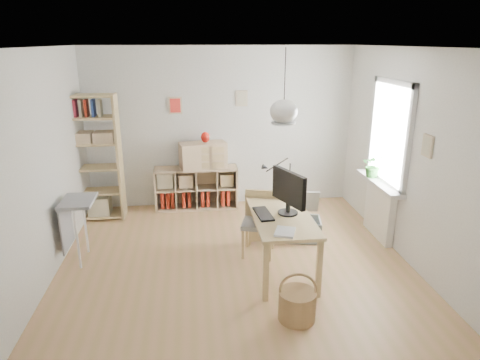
{
  "coord_description": "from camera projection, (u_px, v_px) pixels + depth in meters",
  "views": [
    {
      "loc": [
        -0.51,
        -4.92,
        2.77
      ],
      "look_at": [
        0.1,
        0.3,
        1.05
      ],
      "focal_mm": 32.0,
      "sensor_mm": 36.0,
      "label": 1
    }
  ],
  "objects": [
    {
      "name": "ground",
      "position": [
        235.0,
        264.0,
        5.56
      ],
      "size": [
        4.5,
        4.5,
        0.0
      ],
      "primitive_type": "plane",
      "color": "tan",
      "rests_on": "ground"
    },
    {
      "name": "room_shell",
      "position": [
        284.0,
        111.0,
        4.86
      ],
      "size": [
        4.5,
        4.5,
        4.5
      ],
      "color": "white",
      "rests_on": "ground"
    },
    {
      "name": "window_unit",
      "position": [
        390.0,
        133.0,
        5.89
      ],
      "size": [
        0.07,
        1.16,
        1.46
      ],
      "color": "white",
      "rests_on": "ground"
    },
    {
      "name": "radiator",
      "position": [
        379.0,
        211.0,
        6.25
      ],
      "size": [
        0.1,
        0.8,
        0.8
      ],
      "primitive_type": "cube",
      "color": "white",
      "rests_on": "ground"
    },
    {
      "name": "windowsill",
      "position": [
        379.0,
        183.0,
        6.11
      ],
      "size": [
        0.22,
        1.2,
        0.06
      ],
      "primitive_type": "cube",
      "color": "white",
      "rests_on": "radiator"
    },
    {
      "name": "desk",
      "position": [
        280.0,
        220.0,
        5.28
      ],
      "size": [
        0.7,
        1.5,
        0.75
      ],
      "color": "tan",
      "rests_on": "ground"
    },
    {
      "name": "cube_shelf",
      "position": [
        195.0,
        191.0,
        7.38
      ],
      "size": [
        1.4,
        0.38,
        0.72
      ],
      "color": "tan",
      "rests_on": "ground"
    },
    {
      "name": "tall_bookshelf",
      "position": [
        94.0,
        153.0,
        6.7
      ],
      "size": [
        0.8,
        0.38,
        2.0
      ],
      "color": "tan",
      "rests_on": "ground"
    },
    {
      "name": "side_table",
      "position": [
        74.0,
        213.0,
        5.46
      ],
      "size": [
        0.4,
        0.55,
        0.85
      ],
      "color": "#99999B",
      "rests_on": "ground"
    },
    {
      "name": "chair",
      "position": [
        259.0,
        219.0,
        5.74
      ],
      "size": [
        0.52,
        0.52,
        0.85
      ],
      "rotation": [
        0.0,
        0.0,
        -0.29
      ],
      "color": "#99999B",
      "rests_on": "ground"
    },
    {
      "name": "wicker_basket",
      "position": [
        297.0,
        304.0,
        4.42
      ],
      "size": [
        0.39,
        0.39,
        0.54
      ],
      "rotation": [
        0.0,
        0.0,
        -0.12
      ],
      "color": "olive",
      "rests_on": "ground"
    },
    {
      "name": "storage_chest",
      "position": [
        300.0,
        224.0,
        6.28
      ],
      "size": [
        0.71,
        0.77,
        0.63
      ],
      "rotation": [
        0.0,
        0.0,
        -0.19
      ],
      "color": "silver",
      "rests_on": "ground"
    },
    {
      "name": "monitor",
      "position": [
        289.0,
        190.0,
        5.14
      ],
      "size": [
        0.29,
        0.6,
        0.54
      ],
      "rotation": [
        0.0,
        0.0,
        0.39
      ],
      "color": "black",
      "rests_on": "desk"
    },
    {
      "name": "keyboard",
      "position": [
        263.0,
        214.0,
        5.2
      ],
      "size": [
        0.21,
        0.46,
        0.02
      ],
      "primitive_type": "cube",
      "rotation": [
        0.0,
        0.0,
        0.1
      ],
      "color": "black",
      "rests_on": "desk"
    },
    {
      "name": "task_lamp",
      "position": [
        275.0,
        174.0,
        5.73
      ],
      "size": [
        0.44,
        0.16,
        0.47
      ],
      "color": "black",
      "rests_on": "desk"
    },
    {
      "name": "yarn_ball",
      "position": [
        283.0,
        193.0,
        5.74
      ],
      "size": [
        0.14,
        0.14,
        0.14
      ],
      "primitive_type": "sphere",
      "color": "#530B1B",
      "rests_on": "desk"
    },
    {
      "name": "paper_tray",
      "position": [
        285.0,
        232.0,
        4.7
      ],
      "size": [
        0.29,
        0.32,
        0.03
      ],
      "primitive_type": "cube",
      "rotation": [
        0.0,
        0.0,
        -0.36
      ],
      "color": "white",
      "rests_on": "desk"
    },
    {
      "name": "drawer_chest",
      "position": [
        203.0,
        155.0,
        7.16
      ],
      "size": [
        0.82,
        0.5,
        0.44
      ],
      "primitive_type": "cube",
      "rotation": [
        0.0,
        0.0,
        0.21
      ],
      "color": "tan",
      "rests_on": "cube_shelf"
    },
    {
      "name": "red_vase",
      "position": [
        205.0,
        137.0,
        7.07
      ],
      "size": [
        0.15,
        0.15,
        0.18
      ],
      "primitive_type": "ellipsoid",
      "color": "#9A140C",
      "rests_on": "drawer_chest"
    },
    {
      "name": "potted_plant",
      "position": [
        374.0,
        165.0,
        6.22
      ],
      "size": [
        0.4,
        0.38,
        0.35
      ],
      "primitive_type": "imported",
      "rotation": [
        0.0,
        0.0,
        -0.42
      ],
      "color": "#266325",
      "rests_on": "windowsill"
    }
  ]
}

